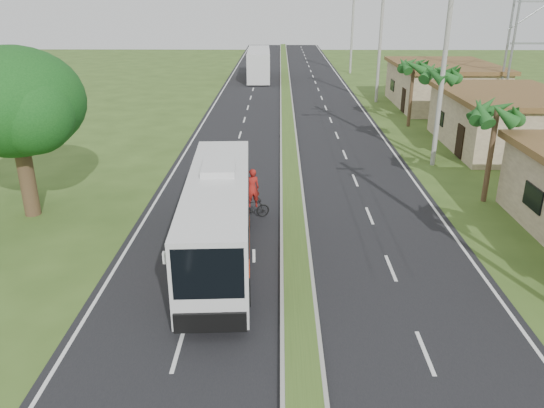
{
  "coord_description": "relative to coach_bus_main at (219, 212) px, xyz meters",
  "views": [
    {
      "loc": [
        -0.65,
        -12.42,
        9.41
      ],
      "look_at": [
        -0.93,
        6.88,
        1.8
      ],
      "focal_mm": 35.0,
      "sensor_mm": 36.0,
      "label": 1
    }
  ],
  "objects": [
    {
      "name": "shop_mid",
      "position": [
        16.9,
        16.2,
        -0.05
      ],
      "size": [
        7.6,
        10.6,
        3.67
      ],
      "color": "gray",
      "rests_on": "ground"
    },
    {
      "name": "road_asphalt",
      "position": [
        2.9,
        14.2,
        -1.89
      ],
      "size": [
        14.0,
        160.0,
        0.02
      ],
      "primitive_type": "cube",
      "color": "black",
      "rests_on": "ground"
    },
    {
      "name": "palm_verge_d",
      "position": [
        12.2,
        22.2,
        2.65
      ],
      "size": [
        2.4,
        2.4,
        5.25
      ],
      "color": "#473321",
      "rests_on": "ground"
    },
    {
      "name": "lane_edge_left",
      "position": [
        -3.8,
        14.2,
        -1.9
      ],
      "size": [
        0.12,
        160.0,
        0.01
      ],
      "primitive_type": "cube",
      "color": "silver",
      "rests_on": "ground"
    },
    {
      "name": "median_strip",
      "position": [
        2.9,
        14.2,
        -1.8
      ],
      "size": [
        1.2,
        160.0,
        0.18
      ],
      "color": "gray",
      "rests_on": "ground"
    },
    {
      "name": "coach_bus_far",
      "position": [
        -0.26,
        46.98,
        0.04
      ],
      "size": [
        2.88,
        11.84,
        3.43
      ],
      "rotation": [
        0.0,
        0.0,
        0.03
      ],
      "color": "silver",
      "rests_on": "ground"
    },
    {
      "name": "ground",
      "position": [
        2.9,
        -5.8,
        -1.9
      ],
      "size": [
        180.0,
        180.0,
        0.0
      ],
      "primitive_type": "plane",
      "color": "#37511D",
      "rests_on": "ground"
    },
    {
      "name": "motorcyclist",
      "position": [
        1.06,
        3.87,
        -1.0
      ],
      "size": [
        1.62,
        0.9,
        2.34
      ],
      "rotation": [
        0.0,
        0.0,
        0.31
      ],
      "color": "black",
      "rests_on": "ground"
    },
    {
      "name": "palm_verge_c",
      "position": [
        11.7,
        13.2,
        3.22
      ],
      "size": [
        2.4,
        2.4,
        5.85
      ],
      "color": "#473321",
      "rests_on": "ground"
    },
    {
      "name": "lane_edge_right",
      "position": [
        9.6,
        14.2,
        -1.9
      ],
      "size": [
        0.12,
        160.0,
        0.01
      ],
      "primitive_type": "cube",
      "color": "silver",
      "rests_on": "ground"
    },
    {
      "name": "palm_verge_b",
      "position": [
        12.3,
        6.2,
        2.46
      ],
      "size": [
        2.4,
        2.4,
        5.05
      ],
      "color": "#473321",
      "rests_on": "ground"
    },
    {
      "name": "shade_tree",
      "position": [
        -9.21,
        4.22,
        3.13
      ],
      "size": [
        6.3,
        6.0,
        7.54
      ],
      "color": "#473321",
      "rests_on": "ground"
    },
    {
      "name": "utility_pole_c",
      "position": [
        11.4,
        32.2,
        3.77
      ],
      "size": [
        1.6,
        0.28,
        11.0
      ],
      "color": "gray",
      "rests_on": "ground"
    },
    {
      "name": "utility_pole_d",
      "position": [
        11.4,
        52.2,
        3.52
      ],
      "size": [
        1.6,
        0.28,
        10.5
      ],
      "color": "gray",
      "rests_on": "ground"
    },
    {
      "name": "coach_bus_main",
      "position": [
        0.0,
        0.0,
        0.0
      ],
      "size": [
        2.82,
        10.81,
        3.46
      ],
      "rotation": [
        0.0,
        0.0,
        0.06
      ],
      "color": "silver",
      "rests_on": "ground"
    },
    {
      "name": "shop_far",
      "position": [
        16.9,
        30.2,
        0.03
      ],
      "size": [
        8.6,
        11.6,
        3.82
      ],
      "color": "gray",
      "rests_on": "ground"
    },
    {
      "name": "utility_pole_b",
      "position": [
        11.37,
        12.2,
        4.35
      ],
      "size": [
        3.2,
        0.28,
        12.0
      ],
      "color": "gray",
      "rests_on": "ground"
    }
  ]
}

